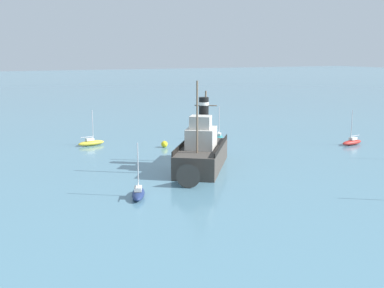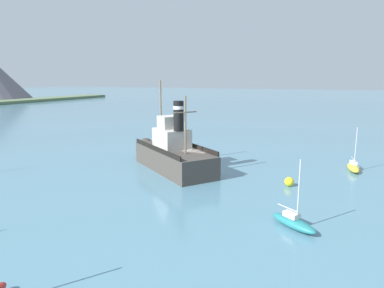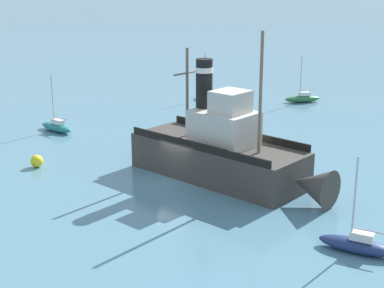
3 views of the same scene
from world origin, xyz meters
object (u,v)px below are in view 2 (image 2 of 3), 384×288
(sailboat_teal, at_px, (293,222))
(mooring_buoy, at_px, (289,182))
(sailboat_navy, at_px, (160,145))
(sailboat_yellow, at_px, (353,167))
(old_tugboat, at_px, (171,153))

(sailboat_teal, relative_size, mooring_buoy, 5.54)
(sailboat_navy, bearing_deg, sailboat_yellow, -95.25)
(sailboat_teal, relative_size, sailboat_yellow, 1.00)
(sailboat_teal, bearing_deg, sailboat_navy, 47.01)
(sailboat_teal, bearing_deg, sailboat_yellow, -12.60)
(old_tugboat, distance_m, sailboat_teal, 18.30)
(sailboat_yellow, distance_m, mooring_buoy, 10.33)
(old_tugboat, bearing_deg, sailboat_navy, 35.36)
(old_tugboat, height_order, mooring_buoy, old_tugboat)
(old_tugboat, bearing_deg, mooring_buoy, -94.98)
(old_tugboat, distance_m, mooring_buoy, 13.35)
(sailboat_navy, height_order, sailboat_yellow, same)
(old_tugboat, relative_size, sailboat_teal, 2.78)
(sailboat_navy, bearing_deg, mooring_buoy, -118.55)
(mooring_buoy, bearing_deg, old_tugboat, 85.02)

